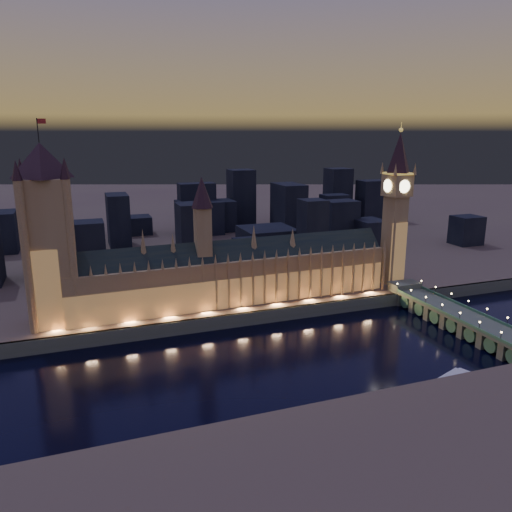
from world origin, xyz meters
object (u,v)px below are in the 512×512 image
object	(u,v)px
victoria_tower	(48,227)
westminster_bridge	(455,318)
river_boat	(450,382)
elizabeth_tower	(397,196)
palace_of_westminster	(234,273)

from	to	relation	value
victoria_tower	westminster_bridge	distance (m)	233.41
victoria_tower	river_boat	world-z (taller)	victoria_tower
victoria_tower	elizabeth_tower	distance (m)	218.10
palace_of_westminster	victoria_tower	bearing A→B (deg)	179.90
palace_of_westminster	westminster_bridge	distance (m)	132.61
elizabeth_tower	westminster_bridge	world-z (taller)	elizabeth_tower
elizabeth_tower	river_boat	xyz separation A→B (m)	(-51.12, -119.92, -67.34)
elizabeth_tower	westminster_bridge	xyz separation A→B (m)	(-1.10, -65.37, -62.92)
elizabeth_tower	victoria_tower	bearing A→B (deg)	-180.00
palace_of_westminster	river_boat	xyz separation A→B (m)	(63.65, -119.74, -24.81)
victoria_tower	elizabeth_tower	xyz separation A→B (m)	(218.00, 0.01, 6.67)
palace_of_westminster	river_boat	distance (m)	137.86
victoria_tower	river_boat	xyz separation A→B (m)	(166.88, -119.92, -60.67)
palace_of_westminster	elizabeth_tower	xyz separation A→B (m)	(114.77, 0.18, 42.53)
westminster_bridge	river_boat	distance (m)	74.15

